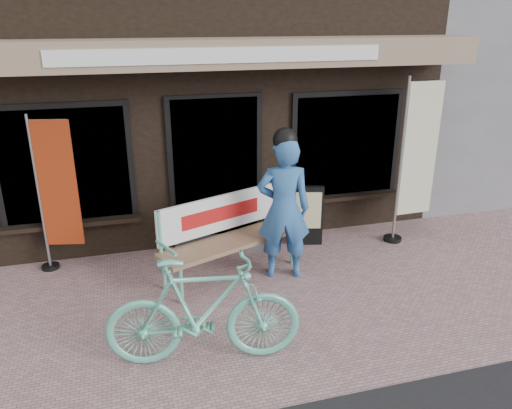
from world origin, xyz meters
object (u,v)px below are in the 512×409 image
object	(u,v)px
bench	(226,230)
person	(284,206)
nobori_red	(55,193)
bicycle	(203,311)
nobori_cream	(416,159)
menu_stand	(307,215)

from	to	relation	value
bench	person	world-z (taller)	person
bench	person	distance (m)	0.81
bench	nobori_red	bearing A→B (deg)	139.58
bicycle	nobori_cream	world-z (taller)	nobori_cream
person	nobori_cream	size ratio (longest dim) A/B	0.80
person	nobori_cream	world-z (taller)	nobori_cream
nobori_red	menu_stand	xyz separation A→B (m)	(3.39, -0.16, -0.61)
nobori_cream	menu_stand	xyz separation A→B (m)	(-1.55, 0.22, -0.79)
person	menu_stand	distance (m)	1.13
nobori_red	nobori_cream	bearing A→B (deg)	8.11
bench	bicycle	bearing A→B (deg)	-130.94
bicycle	person	bearing A→B (deg)	-32.11
bicycle	bench	bearing A→B (deg)	-10.10
bicycle	menu_stand	distance (m)	2.96
person	bicycle	distance (m)	1.99
bench	menu_stand	world-z (taller)	bench
person	bicycle	world-z (taller)	person
person	nobori_red	world-z (taller)	nobori_red
bicycle	menu_stand	world-z (taller)	bicycle
menu_stand	nobori_red	bearing A→B (deg)	-168.37
bicycle	nobori_red	distance (m)	2.87
nobori_red	person	bearing A→B (deg)	-6.53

